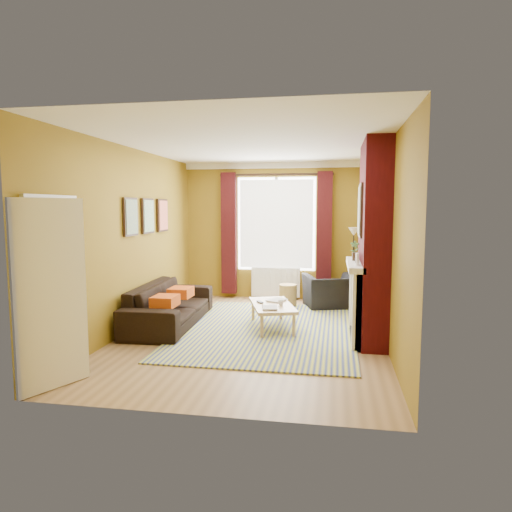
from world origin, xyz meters
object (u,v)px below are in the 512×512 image
(armchair, at_px, (331,291))
(coffee_table, at_px, (272,307))
(floor_lamp, at_px, (354,244))
(sofa, at_px, (170,304))
(wicker_stool, at_px, (288,295))

(armchair, distance_m, coffee_table, 1.91)
(armchair, distance_m, floor_lamp, 1.04)
(armchair, height_order, coffee_table, armchair)
(sofa, distance_m, armchair, 3.08)
(armchair, relative_size, coffee_table, 0.73)
(armchair, distance_m, wicker_stool, 0.82)
(sofa, xyz_separation_m, armchair, (2.55, 1.72, -0.02))
(sofa, relative_size, coffee_table, 1.75)
(coffee_table, distance_m, floor_lamp, 2.58)
(floor_lamp, bearing_deg, armchair, -138.03)
(wicker_stool, bearing_deg, floor_lamp, 18.58)
(armchair, relative_size, floor_lamp, 0.63)
(coffee_table, bearing_deg, sofa, 164.17)
(sofa, relative_size, armchair, 2.39)
(coffee_table, relative_size, wicker_stool, 3.07)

